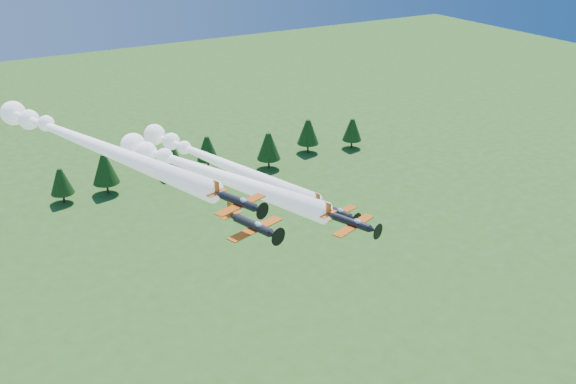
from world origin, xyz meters
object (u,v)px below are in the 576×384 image
plane_right (211,159)px  plane_lead (197,168)px  plane_left (80,139)px  plane_slot (253,225)px

plane_right → plane_lead: bearing=-134.1°
plane_left → plane_right: bearing=-7.0°
plane_left → plane_slot: (15.78, -19.70, -8.35)m
plane_lead → plane_slot: 11.22m
plane_lead → plane_left: size_ratio=0.81×
plane_slot → plane_right: bearing=61.7°
plane_left → plane_right: 22.92m
plane_left → plane_right: size_ratio=1.11×
plane_left → plane_slot: plane_left is taller
plane_slot → plane_lead: bearing=93.6°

